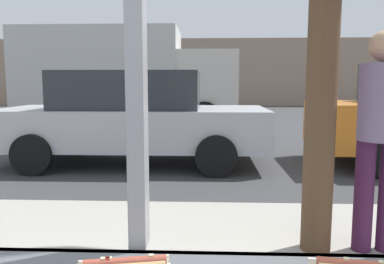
# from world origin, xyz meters

# --- Properties ---
(ground_plane) EXTENTS (60.00, 60.00, 0.00)m
(ground_plane) POSITION_xyz_m (0.00, 8.00, 0.00)
(ground_plane) COLOR #38383A
(building_facade_far) EXTENTS (28.00, 1.20, 4.14)m
(building_facade_far) POSITION_xyz_m (0.00, 23.95, 2.07)
(building_facade_far) COLOR gray
(building_facade_far) RESTS_ON ground
(parked_car_silver) EXTENTS (4.56, 2.08, 1.61)m
(parked_car_silver) POSITION_xyz_m (-1.11, 5.71, 0.83)
(parked_car_silver) COLOR #BCBCC1
(parked_car_silver) RESTS_ON ground
(box_truck) EXTENTS (6.56, 2.44, 3.03)m
(box_truck) POSITION_xyz_m (-2.40, 10.93, 1.64)
(box_truck) COLOR beige
(box_truck) RESTS_ON ground
(pedestrian) EXTENTS (0.32, 0.32, 1.63)m
(pedestrian) POSITION_xyz_m (1.46, 1.86, 1.09)
(pedestrian) COLOR #3F1A3B
(pedestrian) RESTS_ON sidewalk_strip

